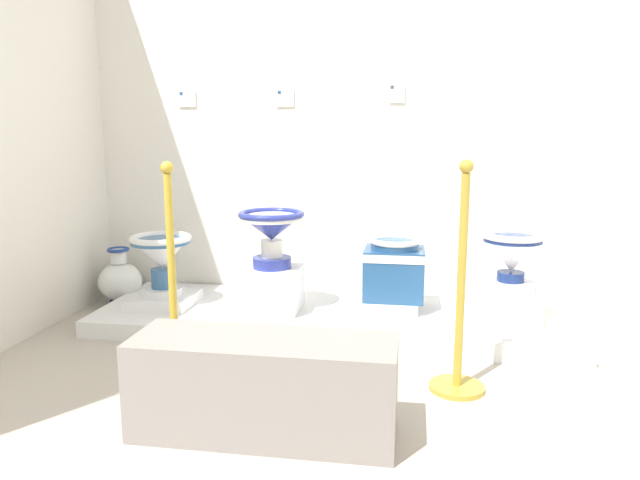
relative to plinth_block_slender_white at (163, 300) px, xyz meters
name	(u,v)px	position (x,y,z in m)	size (l,w,h in m)	color
ground_plane	(273,460)	(1.08, -1.49, -0.15)	(5.48, 5.72, 0.02)	#B2A899
wall_back	(342,93)	(1.08, 0.59, 1.33)	(3.68, 0.06, 2.93)	white
display_platform	(331,318)	(1.08, 0.07, -0.09)	(2.90, 0.96, 0.10)	white
plinth_block_slender_white	(163,300)	(0.00, 0.00, 0.00)	(0.39, 0.38, 0.07)	white
antique_toilet_slender_white	(161,254)	(0.00, 0.00, 0.30)	(0.39, 0.39, 0.39)	white
plinth_block_tall_cobalt	(272,289)	(0.72, 0.01, 0.10)	(0.35, 0.34, 0.27)	white
antique_toilet_tall_cobalt	(271,228)	(0.72, 0.01, 0.49)	(0.40, 0.40, 0.35)	#2D3992
plinth_block_broad_patterned	(393,303)	(1.47, 0.16, 0.00)	(0.30, 0.36, 0.07)	white
antique_toilet_broad_patterned	(394,266)	(1.47, 0.16, 0.24)	(0.38, 0.33, 0.38)	#244F80
plinth_block_squat_floral	(509,305)	(2.15, 0.01, 0.06)	(0.33, 0.28, 0.19)	white
antique_toilet_squat_floral	(512,254)	(2.15, 0.01, 0.37)	(0.35, 0.35, 0.34)	white
info_placard_first	(187,99)	(-0.01, 0.56, 1.30)	(0.13, 0.01, 0.11)	white
info_placard_second	(285,98)	(0.69, 0.56, 1.30)	(0.12, 0.01, 0.12)	white
info_placard_third	(397,93)	(1.45, 0.56, 1.32)	(0.10, 0.01, 0.13)	white
decorative_vase_companion	(120,280)	(-0.46, 0.30, 0.03)	(0.30, 0.30, 0.41)	navy
stanchion_post_near_left	(174,310)	(0.38, -0.72, 0.17)	(0.27, 0.27, 1.06)	gold
stanchion_post_near_right	(459,324)	(1.81, -0.78, 0.19)	(0.26, 0.26, 1.09)	gold
museum_bench	(264,386)	(1.01, -1.31, 0.06)	(1.05, 0.36, 0.40)	gray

